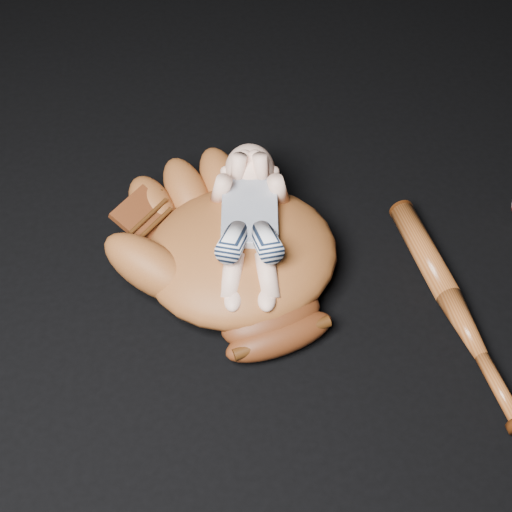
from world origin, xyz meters
name	(u,v)px	position (x,y,z in m)	size (l,w,h in m)	color
baseball_glove	(241,248)	(-0.19, 0.07, 0.08)	(0.42, 0.48, 0.15)	brown
newborn_baby	(250,223)	(-0.17, 0.09, 0.12)	(0.16, 0.34, 0.14)	#E9B196
baseball_bat	(455,308)	(0.17, -0.05, 0.02)	(0.05, 0.48, 0.05)	brown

